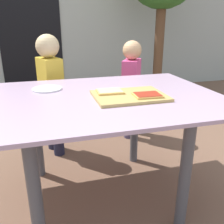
# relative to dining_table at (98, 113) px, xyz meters

# --- Properties ---
(ground_plane) EXTENTS (16.00, 16.00, 0.00)m
(ground_plane) POSITION_rel_dining_table_xyz_m (0.00, 0.00, -0.59)
(ground_plane) COLOR brown
(house_wall_back) EXTENTS (8.00, 0.20, 2.55)m
(house_wall_back) POSITION_rel_dining_table_xyz_m (0.00, 2.83, 0.69)
(house_wall_back) COLOR #ADB2A8
(house_wall_back) RESTS_ON ground
(house_door) EXTENTS (0.90, 0.02, 2.00)m
(house_door) POSITION_rel_dining_table_xyz_m (-0.42, 2.73, 0.41)
(house_door) COLOR black
(house_door) RESTS_ON ground
(dining_table) EXTENTS (1.41, 0.99, 0.69)m
(dining_table) POSITION_rel_dining_table_xyz_m (0.00, 0.00, 0.00)
(dining_table) COLOR #B697B0
(dining_table) RESTS_ON ground
(cutting_board) EXTENTS (0.39, 0.30, 0.02)m
(cutting_board) POSITION_rel_dining_table_xyz_m (0.17, -0.07, 0.11)
(cutting_board) COLOR tan
(cutting_board) RESTS_ON dining_table
(pizza_slice_near_right) EXTENTS (0.15, 0.12, 0.01)m
(pizza_slice_near_right) POSITION_rel_dining_table_xyz_m (0.25, -0.13, 0.13)
(pizza_slice_near_right) COLOR #E5AB54
(pizza_slice_near_right) RESTS_ON cutting_board
(pizza_slice_far_left) EXTENTS (0.15, 0.12, 0.01)m
(pizza_slice_far_left) POSITION_rel_dining_table_xyz_m (0.07, -0.00, 0.13)
(pizza_slice_far_left) COLOR #E5AB54
(pizza_slice_far_left) RESTS_ON cutting_board
(plate_white_left) EXTENTS (0.18, 0.18, 0.01)m
(plate_white_left) POSITION_rel_dining_table_xyz_m (-0.27, 0.23, 0.11)
(plate_white_left) COLOR silver
(plate_white_left) RESTS_ON dining_table
(child_left) EXTENTS (0.21, 0.27, 1.00)m
(child_left) POSITION_rel_dining_table_xyz_m (-0.24, 0.71, -0.01)
(child_left) COLOR #1F2035
(child_left) RESTS_ON ground
(child_right) EXTENTS (0.24, 0.28, 0.93)m
(child_right) POSITION_rel_dining_table_xyz_m (0.51, 0.86, -0.05)
(child_right) COLOR #433B5A
(child_right) RESTS_ON ground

